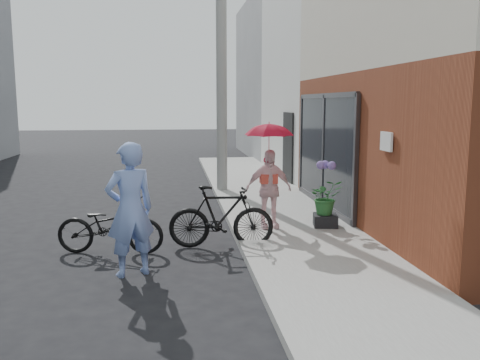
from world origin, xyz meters
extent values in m
plane|color=black|center=(0.00, 0.00, 0.00)|extent=(80.00, 80.00, 0.00)
cube|color=gray|center=(2.10, 2.00, 0.06)|extent=(2.20, 24.00, 0.12)
cube|color=#9E9E99|center=(0.94, 2.00, 0.06)|extent=(0.12, 24.00, 0.12)
cube|color=black|center=(3.16, 3.50, 1.36)|extent=(0.06, 3.80, 2.40)
cube|color=white|center=(3.16, 0.20, 1.82)|extent=(0.04, 0.40, 0.30)
cube|color=white|center=(7.20, 9.00, 3.50)|extent=(8.00, 6.00, 7.00)
cube|color=gray|center=(7.20, 16.00, 3.50)|extent=(8.00, 8.00, 7.00)
cylinder|color=#9E9E99|center=(1.10, 6.00, 3.50)|extent=(0.28, 0.28, 7.00)
imported|color=#7D99DE|center=(-0.79, -0.36, 0.95)|extent=(0.81, 0.69, 1.90)
imported|color=black|center=(-1.21, 0.77, 0.45)|extent=(1.80, 0.87, 0.91)
imported|color=black|center=(0.60, 0.87, 0.53)|extent=(1.79, 0.62, 1.06)
imported|color=#F5CDD1|center=(1.55, 1.65, 0.85)|extent=(0.89, 0.43, 1.46)
imported|color=red|center=(1.55, 1.65, 1.96)|extent=(0.86, 0.86, 0.75)
cube|color=black|center=(2.63, 1.61, 0.23)|extent=(0.51, 0.51, 0.23)
imported|color=#27632D|center=(2.63, 1.61, 0.68)|extent=(0.60, 0.52, 0.66)
camera|label=1|loc=(-0.17, -7.43, 2.42)|focal=38.00mm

